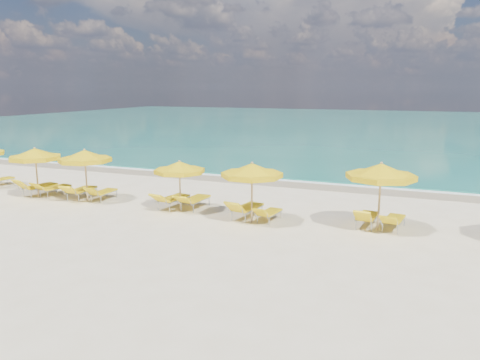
% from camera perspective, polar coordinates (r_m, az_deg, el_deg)
% --- Properties ---
extents(ground_plane, '(120.00, 120.00, 0.00)m').
position_cam_1_polar(ground_plane, '(18.56, -1.74, -4.48)').
color(ground_plane, beige).
extents(ocean, '(120.00, 80.00, 0.30)m').
position_cam_1_polar(ocean, '(64.94, 15.66, 6.43)').
color(ocean, '#126657').
rests_on(ocean, ground).
extents(wet_sand_band, '(120.00, 2.60, 0.01)m').
position_cam_1_polar(wet_sand_band, '(25.31, 5.01, -0.24)').
color(wet_sand_band, tan).
rests_on(wet_sand_band, ground).
extents(foam_line, '(120.00, 1.20, 0.03)m').
position_cam_1_polar(foam_line, '(26.07, 5.53, 0.09)').
color(foam_line, white).
rests_on(foam_line, ground).
extents(whitecap_near, '(14.00, 0.36, 0.05)m').
position_cam_1_polar(whitecap_near, '(36.21, 0.39, 3.29)').
color(whitecap_near, white).
rests_on(whitecap_near, ground).
extents(whitecap_far, '(18.00, 0.30, 0.05)m').
position_cam_1_polar(whitecap_far, '(40.66, 22.98, 3.28)').
color(whitecap_far, white).
rests_on(whitecap_far, ground).
extents(umbrella_1, '(3.07, 3.07, 2.36)m').
position_cam_1_polar(umbrella_1, '(23.30, -23.70, 2.86)').
color(umbrella_1, tan).
rests_on(umbrella_1, ground).
extents(umbrella_2, '(2.80, 2.80, 2.37)m').
position_cam_1_polar(umbrella_2, '(21.79, -18.39, 2.74)').
color(umbrella_2, tan).
rests_on(umbrella_2, ground).
extents(umbrella_3, '(2.34, 2.34, 2.12)m').
position_cam_1_polar(umbrella_3, '(19.19, -7.39, 1.50)').
color(umbrella_3, tan).
rests_on(umbrella_3, ground).
extents(umbrella_4, '(2.95, 2.95, 2.33)m').
position_cam_1_polar(umbrella_4, '(17.29, 1.47, 1.12)').
color(umbrella_4, tan).
rests_on(umbrella_4, ground).
extents(umbrella_5, '(2.45, 2.45, 2.48)m').
position_cam_1_polar(umbrella_5, '(17.05, 16.81, 0.93)').
color(umbrella_5, tan).
rests_on(umbrella_5, ground).
extents(lounger_0_right, '(0.80, 1.71, 0.80)m').
position_cam_1_polar(lounger_0_right, '(27.16, -27.25, -0.22)').
color(lounger_0_right, '#A5A8AD').
rests_on(lounger_0_right, ground).
extents(lounger_1_left, '(1.05, 2.07, 0.93)m').
position_cam_1_polar(lounger_1_left, '(24.15, -23.30, -1.09)').
color(lounger_1_left, '#A5A8AD').
rests_on(lounger_1_left, ground).
extents(lounger_1_right, '(0.94, 1.93, 0.79)m').
position_cam_1_polar(lounger_1_right, '(23.74, -21.69, -1.22)').
color(lounger_1_right, '#A5A8AD').
rests_on(lounger_1_right, ground).
extents(lounger_2_left, '(0.82, 2.04, 0.84)m').
position_cam_1_polar(lounger_2_left, '(22.63, -18.78, -1.56)').
color(lounger_2_left, '#A5A8AD').
rests_on(lounger_2_left, ground).
extents(lounger_2_right, '(0.63, 1.76, 0.78)m').
position_cam_1_polar(lounger_2_right, '(22.09, -16.33, -1.79)').
color(lounger_2_right, '#A5A8AD').
rests_on(lounger_2_right, ground).
extents(lounger_3_left, '(0.92, 2.06, 0.84)m').
position_cam_1_polar(lounger_3_left, '(20.04, -8.20, -2.69)').
color(lounger_3_left, '#A5A8AD').
rests_on(lounger_3_left, ground).
extents(lounger_3_right, '(0.78, 2.05, 0.81)m').
position_cam_1_polar(lounger_3_right, '(19.76, -5.54, -2.82)').
color(lounger_3_right, '#A5A8AD').
rests_on(lounger_3_right, ground).
extents(lounger_4_left, '(0.97, 2.08, 0.90)m').
position_cam_1_polar(lounger_4_left, '(18.29, 0.81, -3.90)').
color(lounger_4_left, '#A5A8AD').
rests_on(lounger_4_left, ground).
extents(lounger_4_right, '(0.74, 1.68, 0.72)m').
position_cam_1_polar(lounger_4_right, '(17.92, 3.56, -4.41)').
color(lounger_4_right, '#A5A8AD').
rests_on(lounger_4_right, ground).
extents(lounger_5_left, '(0.75, 1.85, 0.85)m').
position_cam_1_polar(lounger_5_left, '(17.82, 15.22, -4.79)').
color(lounger_5_left, '#A5A8AD').
rests_on(lounger_5_left, ground).
extents(lounger_5_right, '(0.82, 1.85, 0.75)m').
position_cam_1_polar(lounger_5_right, '(17.77, 18.19, -5.05)').
color(lounger_5_right, '#A5A8AD').
rests_on(lounger_5_right, ground).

